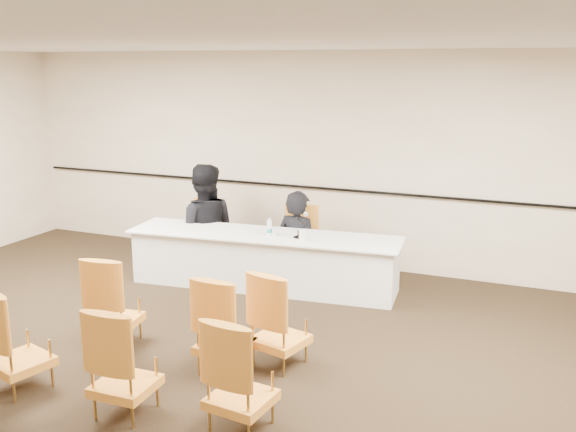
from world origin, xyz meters
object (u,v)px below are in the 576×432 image
object	(u,v)px
drinking_glass	(275,232)
aud_chair_front_mid	(225,323)
panelist_main	(298,254)
aud_chair_front_left	(114,300)
coffee_cup	(302,236)
panelist_second_chair	(204,234)
panel_table	(264,260)
panelist_second	(204,232)
water_bottle	(269,227)
panelist_main_chair	(298,242)
microphone	(298,226)
aud_chair_front_right	(280,318)
aud_chair_back_left	(19,338)
aud_chair_back_mid	(124,360)
aud_chair_back_right	(241,373)

from	to	relation	value
drinking_glass	aud_chair_front_mid	world-z (taller)	aud_chair_front_mid
panelist_main	aud_chair_front_left	distance (m)	2.88
panelist_main	drinking_glass	distance (m)	0.74
coffee_cup	aud_chair_front_mid	world-z (taller)	aud_chair_front_mid
panelist_second_chair	coffee_cup	bearing A→B (deg)	-23.09
panel_table	drinking_glass	world-z (taller)	drinking_glass
panelist_main	aud_chair_front_left	xyz separation A→B (m)	(-0.92, -2.73, 0.16)
coffee_cup	aud_chair_front_mid	bearing A→B (deg)	-87.72
panelist_second	water_bottle	world-z (taller)	panelist_second
panel_table	panelist_main_chair	distance (m)	0.62
panelist_main_chair	coffee_cup	distance (m)	0.80
microphone	panelist_second_chair	bearing A→B (deg)	177.79
aud_chair_front_left	panelist_main	bearing A→B (deg)	64.27
aud_chair_front_right	panelist_main_chair	bearing A→B (deg)	121.43
microphone	aud_chair_back_left	bearing A→B (deg)	-99.28
aud_chair_front_mid	aud_chair_back_left	size ratio (longest dim) A/B	1.00
microphone	water_bottle	xyz separation A→B (m)	(-0.38, -0.02, -0.05)
microphone	aud_chair_back_left	distance (m)	3.53
microphone	coffee_cup	world-z (taller)	microphone
panelist_second	panelist_main_chair	bearing A→B (deg)	160.70
panelist_main	panelist_second_chair	distance (m)	1.38
panelist_second	drinking_glass	xyz separation A→B (m)	(1.29, -0.45, 0.24)
panelist_main_chair	aud_chair_front_right	world-z (taller)	same
aud_chair_front_left	aud_chair_back_mid	xyz separation A→B (m)	(0.94, -1.09, 0.00)
aud_chair_front_left	panelist_main_chair	bearing A→B (deg)	64.27
panelist_second	coffee_cup	distance (m)	1.79
aud_chair_front_left	microphone	bearing A→B (deg)	54.58
water_bottle	coffee_cup	size ratio (longest dim) A/B	1.72
aud_chair_front_right	panelist_second_chair	bearing A→B (deg)	145.93
water_bottle	panelist_main_chair	bearing A→B (deg)	76.35
panelist_main_chair	panelist_second_chair	distance (m)	1.37
aud_chair_front_mid	aud_chair_back_left	distance (m)	1.81
panelist_second_chair	drinking_glass	distance (m)	1.39
drinking_glass	panelist_second_chair	bearing A→B (deg)	160.88
panel_table	drinking_glass	xyz separation A→B (m)	(0.17, -0.03, 0.40)
panelist_second_chair	aud_chair_back_right	size ratio (longest dim) A/B	1.00
microphone	drinking_glass	bearing A→B (deg)	-165.16
panelist_second	water_bottle	distance (m)	1.34
drinking_glass	aud_chair_back_mid	xyz separation A→B (m)	(0.10, -3.23, -0.28)
panel_table	coffee_cup	xyz separation A→B (m)	(0.57, -0.10, 0.42)
coffee_cup	aud_chair_back_mid	size ratio (longest dim) A/B	0.14
panelist_main	panelist_second_chair	size ratio (longest dim) A/B	1.84
panel_table	panelist_second_chair	bearing A→B (deg)	153.59
panelist_main	aud_chair_front_left	world-z (taller)	panelist_main
aud_chair_back_right	coffee_cup	bearing A→B (deg)	108.78
water_bottle	aud_chair_front_mid	bearing A→B (deg)	-75.96
panelist_main_chair	aud_chair_back_mid	size ratio (longest dim) A/B	1.00
aud_chair_back_left	aud_chair_back_right	xyz separation A→B (m)	(2.09, 0.18, 0.00)
panelist_main_chair	drinking_glass	bearing A→B (deg)	-103.37
coffee_cup	panel_table	bearing A→B (deg)	169.66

